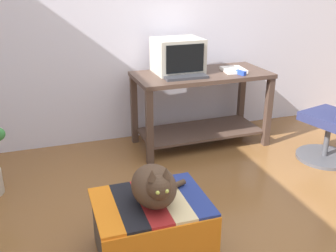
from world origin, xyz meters
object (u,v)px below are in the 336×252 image
ottoman_with_blanket (151,227)px  stapler (241,73)px  book (234,70)px  office_chair (336,122)px  tv_monitor (178,56)px  keyboard (186,77)px  desk (201,97)px  cat (155,186)px

ottoman_with_blanket → stapler: (1.26, 1.27, 0.58)m
book → office_chair: 1.06m
stapler → office_chair: bearing=-55.2°
book → ottoman_with_blanket: size_ratio=0.36×
tv_monitor → keyboard: 0.28m
keyboard → stapler: size_ratio=3.64×
tv_monitor → stapler: 0.62m
desk → cat: size_ratio=3.41×
book → stapler: stapler is taller
book → stapler: (0.00, -0.14, 0.00)m
ottoman_with_blanket → office_chair: office_chair is taller
keyboard → book: 0.55m
keyboard → stapler: 0.54m
keyboard → cat: bearing=-116.7°
stapler → cat: bearing=-148.9°
tv_monitor → cat: 1.78m
tv_monitor → desk: bearing=-24.7°
keyboard → stapler: (0.54, -0.04, 0.01)m
ottoman_with_blanket → keyboard: bearing=61.3°
tv_monitor → office_chair: size_ratio=0.51×
tv_monitor → keyboard: tv_monitor is taller
tv_monitor → cat: bearing=-115.4°
book → office_chair: size_ratio=0.27×
desk → book: 0.41m
tv_monitor → cat: (-0.71, -1.58, -0.40)m
desk → keyboard: size_ratio=3.31×
ottoman_with_blanket → office_chair: size_ratio=0.77×
tv_monitor → cat: tv_monitor is taller
cat → office_chair: size_ratio=0.44×
ottoman_with_blanket → office_chair: (1.94, 0.70, 0.20)m
cat → stapler: (1.25, 1.31, 0.27)m
desk → keyboard: (-0.22, -0.14, 0.25)m
office_chair → keyboard: bearing=-41.0°
tv_monitor → ottoman_with_blanket: (-0.72, -1.54, -0.71)m
keyboard → office_chair: office_chair is taller
keyboard → office_chair: 1.42m
book → keyboard: bearing=-163.5°
desk → ottoman_with_blanket: desk is taller
desk → tv_monitor: 0.46m
ottoman_with_blanket → stapler: stapler is taller
desk → office_chair: office_chair is taller
tv_monitor → book: tv_monitor is taller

